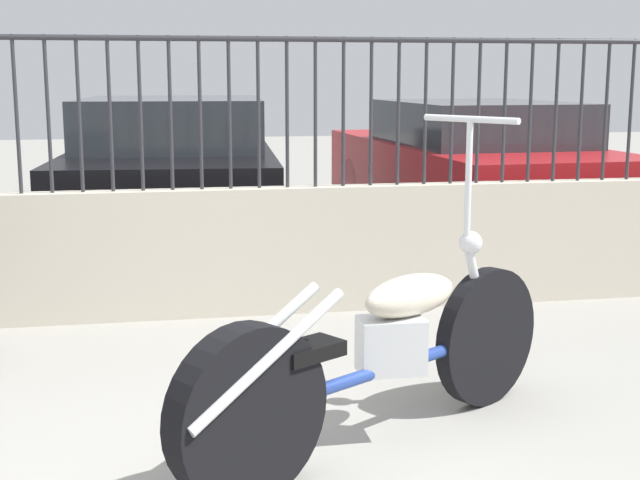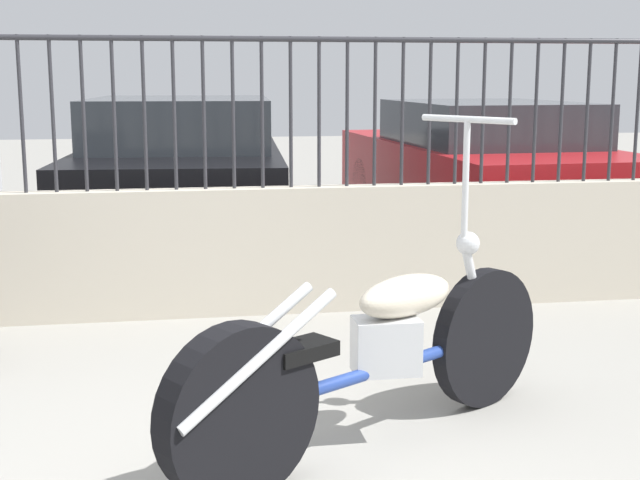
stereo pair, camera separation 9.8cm
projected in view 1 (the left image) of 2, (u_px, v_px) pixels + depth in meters
low_wall at (189, 253)px, 5.85m from camera, size 10.14×0.18×0.85m
fence_railing at (185, 91)px, 5.66m from camera, size 10.14×0.04×0.98m
motorcycle_blue at (365, 360)px, 3.72m from camera, size 1.87×1.23×1.40m
car_black at (174, 169)px, 8.49m from camera, size 2.11×4.55×1.37m
car_red at (470, 165)px, 8.99m from camera, size 1.94×4.55×1.32m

